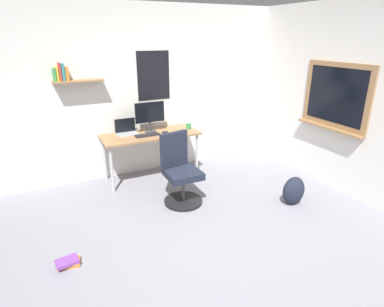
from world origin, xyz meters
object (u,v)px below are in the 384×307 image
(laptop, at_px, (126,131))
(coffee_mug, at_px, (189,126))
(keyboard, at_px, (147,135))
(backpack, at_px, (294,191))
(office_chair, at_px, (180,174))
(desk, at_px, (151,138))
(computer_mouse, at_px, (165,132))
(book_stack_on_floor, at_px, (68,262))
(monitor_primary, at_px, (150,115))

(laptop, height_order, coffee_mug, laptop)
(keyboard, bearing_deg, backpack, -46.61)
(laptop, height_order, backpack, laptop)
(backpack, bearing_deg, office_chair, 150.63)
(desk, height_order, computer_mouse, computer_mouse)
(computer_mouse, height_order, book_stack_on_floor, computer_mouse)
(monitor_primary, distance_m, book_stack_on_floor, 2.46)
(desk, xyz_separation_m, office_chair, (0.09, -0.90, -0.25))
(computer_mouse, bearing_deg, book_stack_on_floor, -137.21)
(desk, xyz_separation_m, backpack, (1.41, -1.65, -0.46))
(monitor_primary, distance_m, computer_mouse, 0.35)
(coffee_mug, bearing_deg, desk, 177.70)
(office_chair, xyz_separation_m, book_stack_on_floor, (-1.54, -0.70, -0.37))
(backpack, relative_size, book_stack_on_floor, 1.60)
(desk, relative_size, monitor_primary, 3.17)
(monitor_primary, height_order, coffee_mug, monitor_primary)
(desk, height_order, backpack, desk)
(monitor_primary, bearing_deg, keyboard, -122.61)
(computer_mouse, distance_m, coffee_mug, 0.43)
(office_chair, distance_m, laptop, 1.19)
(laptop, distance_m, book_stack_on_floor, 2.21)
(coffee_mug, distance_m, book_stack_on_floor, 2.72)
(laptop, distance_m, coffee_mug, 0.98)
(computer_mouse, bearing_deg, coffee_mug, 6.64)
(computer_mouse, bearing_deg, desk, 159.90)
(book_stack_on_floor, bearing_deg, coffee_mug, 37.19)
(monitor_primary, bearing_deg, desk, -110.76)
(monitor_primary, relative_size, book_stack_on_floor, 1.89)
(laptop, bearing_deg, monitor_primary, -7.46)
(laptop, relative_size, book_stack_on_floor, 1.26)
(keyboard, xyz_separation_m, backpack, (1.49, -1.57, -0.54))
(office_chair, bearing_deg, monitor_primary, 93.04)
(keyboard, xyz_separation_m, book_stack_on_floor, (-1.38, -1.53, -0.70))
(laptop, xyz_separation_m, backpack, (1.74, -1.79, -0.59))
(laptop, bearing_deg, backpack, -45.80)
(computer_mouse, relative_size, coffee_mug, 1.13)
(desk, height_order, office_chair, office_chair)
(book_stack_on_floor, bearing_deg, laptop, 57.48)
(monitor_primary, bearing_deg, backpack, -51.75)
(laptop, distance_m, monitor_primary, 0.43)
(office_chair, distance_m, computer_mouse, 0.90)
(desk, height_order, book_stack_on_floor, desk)
(computer_mouse, relative_size, backpack, 0.26)
(desk, xyz_separation_m, monitor_primary, (0.04, 0.10, 0.34))
(keyboard, distance_m, book_stack_on_floor, 2.18)
(desk, bearing_deg, computer_mouse, -20.10)
(office_chair, xyz_separation_m, coffee_mug, (0.55, 0.88, 0.37))
(backpack, bearing_deg, computer_mouse, 127.49)
(computer_mouse, bearing_deg, backpack, -52.51)
(backpack, bearing_deg, coffee_mug, 115.56)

